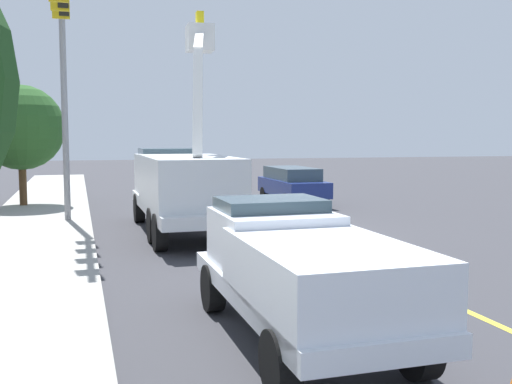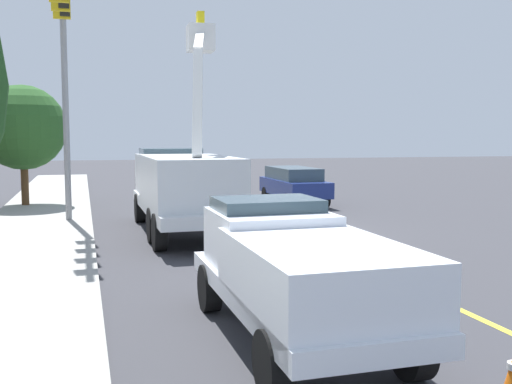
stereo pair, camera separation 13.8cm
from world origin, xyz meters
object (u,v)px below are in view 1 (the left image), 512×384
at_px(service_pickup_truck, 300,269).
at_px(traffic_cone_mid_rear, 247,225).
at_px(passing_minivan, 292,183).
at_px(traffic_signal_mast, 62,36).
at_px(traffic_cone_mid_front, 307,259).
at_px(traffic_cone_trailing, 218,205).
at_px(utility_bucket_truck, 182,183).

bearing_deg(service_pickup_truck, traffic_cone_mid_rear, -8.38).
xyz_separation_m(passing_minivan, traffic_signal_mast, (-5.46, 9.61, 5.37)).
distance_m(traffic_cone_mid_front, traffic_cone_mid_rear, 5.17).
height_order(traffic_cone_mid_front, traffic_cone_trailing, traffic_cone_mid_front).
distance_m(service_pickup_truck, traffic_cone_mid_front, 4.18).
xyz_separation_m(service_pickup_truck, traffic_signal_mast, (11.94, 4.10, 5.22)).
height_order(traffic_cone_mid_front, traffic_signal_mast, traffic_signal_mast).
bearing_deg(traffic_cone_mid_rear, service_pickup_truck, 171.62).
height_order(passing_minivan, traffic_cone_mid_rear, passing_minivan).
height_order(service_pickup_truck, traffic_cone_mid_front, service_pickup_truck).
distance_m(traffic_cone_mid_front, traffic_cone_trailing, 10.83).
relative_size(passing_minivan, traffic_cone_trailing, 6.60).
bearing_deg(traffic_signal_mast, traffic_cone_mid_front, -145.47).
distance_m(service_pickup_truck, passing_minivan, 18.25).
bearing_deg(traffic_signal_mast, traffic_cone_trailing, -63.92).
bearing_deg(traffic_cone_trailing, service_pickup_truck, 174.09).
relative_size(service_pickup_truck, traffic_cone_mid_rear, 6.95).
xyz_separation_m(utility_bucket_truck, traffic_cone_trailing, (4.01, -1.94, -1.26)).
bearing_deg(traffic_signal_mast, passing_minivan, -60.38).
xyz_separation_m(passing_minivan, traffic_cone_mid_front, (-13.55, 4.05, -0.56)).
bearing_deg(passing_minivan, traffic_cone_mid_front, 163.36).
xyz_separation_m(passing_minivan, traffic_cone_mid_rear, (-8.37, 4.19, -0.57)).
bearing_deg(passing_minivan, service_pickup_truck, 162.41).
bearing_deg(traffic_cone_mid_rear, traffic_cone_mid_front, -178.47).
distance_m(utility_bucket_truck, service_pickup_truck, 10.69).
bearing_deg(traffic_signal_mast, service_pickup_truck, -161.06).
bearing_deg(utility_bucket_truck, traffic_cone_mid_rear, -133.23).
relative_size(utility_bucket_truck, passing_minivan, 1.70).
bearing_deg(traffic_cone_trailing, traffic_cone_mid_front, 179.72).
bearing_deg(passing_minivan, traffic_signal_mast, 119.62).
bearing_deg(traffic_cone_trailing, utility_bucket_truck, 154.18).
height_order(utility_bucket_truck, traffic_cone_mid_rear, utility_bucket_truck).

